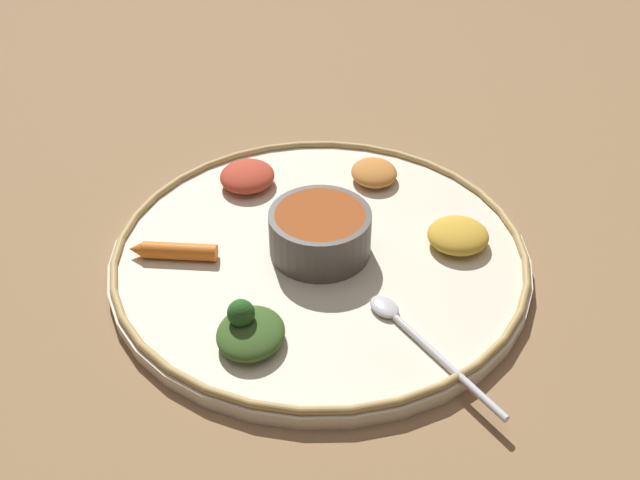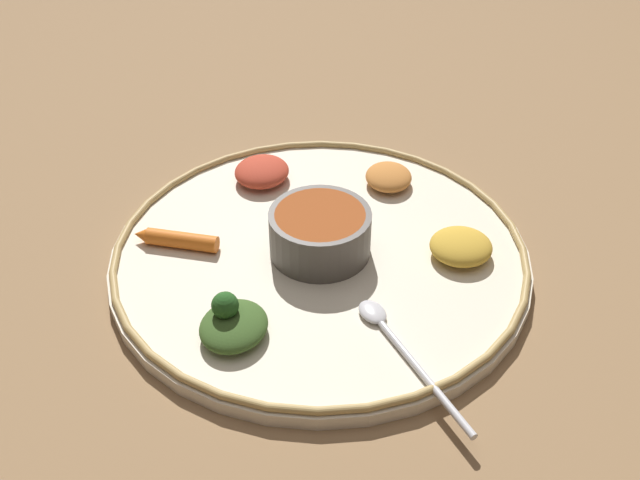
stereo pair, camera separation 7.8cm
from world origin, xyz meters
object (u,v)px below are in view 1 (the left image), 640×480
object	(u,v)px
spoon	(414,334)
greens_pile	(249,329)
carrot_near_spoon	(174,251)
center_bowl	(320,231)

from	to	relation	value
spoon	greens_pile	size ratio (longest dim) A/B	1.91
greens_pile	carrot_near_spoon	xyz separation A→B (m)	(-0.15, -0.02, -0.01)
spoon	carrot_near_spoon	size ratio (longest dim) A/B	2.06
center_bowl	greens_pile	world-z (taller)	center_bowl
greens_pile	center_bowl	bearing A→B (deg)	124.30
spoon	carrot_near_spoon	xyz separation A→B (m)	(-0.22, -0.15, 0.01)
carrot_near_spoon	greens_pile	bearing A→B (deg)	6.93
spoon	carrot_near_spoon	world-z (taller)	carrot_near_spoon
spoon	greens_pile	world-z (taller)	greens_pile
carrot_near_spoon	spoon	bearing A→B (deg)	34.96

